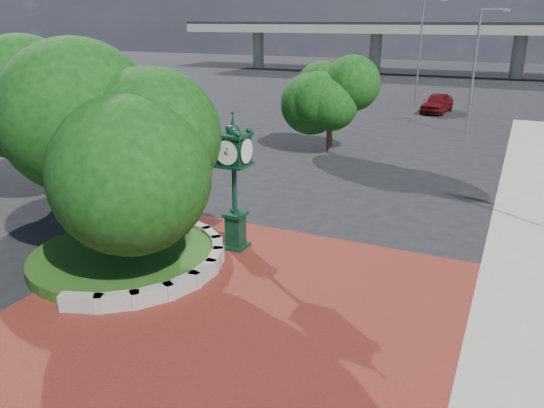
{
  "coord_description": "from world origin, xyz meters",
  "views": [
    {
      "loc": [
        6.54,
        -12.6,
        7.82
      ],
      "look_at": [
        -0.12,
        1.5,
        2.37
      ],
      "focal_mm": 35.0,
      "sensor_mm": 36.0,
      "label": 1
    }
  ],
  "objects_px": {
    "street_lamp_near": "(478,62)",
    "street_lamp_far": "(423,44)",
    "post_clock": "(234,177)",
    "parked_car": "(437,103)"
  },
  "relations": [
    {
      "from": "post_clock",
      "to": "street_lamp_far",
      "type": "relative_size",
      "value": 0.51
    },
    {
      "from": "parked_car",
      "to": "street_lamp_near",
      "type": "relative_size",
      "value": 0.58
    },
    {
      "from": "street_lamp_near",
      "to": "parked_car",
      "type": "bearing_deg",
      "value": 113.17
    },
    {
      "from": "post_clock",
      "to": "street_lamp_far",
      "type": "bearing_deg",
      "value": 90.85
    },
    {
      "from": "post_clock",
      "to": "parked_car",
      "type": "xyz_separation_m",
      "value": [
        1.77,
        33.48,
        -1.83
      ]
    },
    {
      "from": "post_clock",
      "to": "street_lamp_near",
      "type": "relative_size",
      "value": 0.57
    },
    {
      "from": "post_clock",
      "to": "street_lamp_near",
      "type": "height_order",
      "value": "street_lamp_near"
    },
    {
      "from": "post_clock",
      "to": "parked_car",
      "type": "relative_size",
      "value": 0.98
    },
    {
      "from": "post_clock",
      "to": "street_lamp_near",
      "type": "xyz_separation_m",
      "value": [
        5.43,
        24.93,
        2.32
      ]
    },
    {
      "from": "street_lamp_near",
      "to": "street_lamp_far",
      "type": "bearing_deg",
      "value": 116.38
    }
  ]
}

